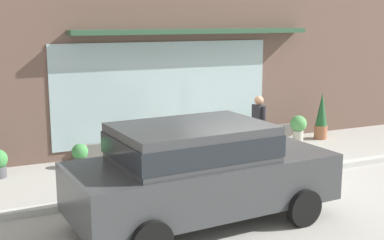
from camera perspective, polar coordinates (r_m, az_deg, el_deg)
The scene contains 12 objects.
ground_plane at distance 11.20m, azimuth 6.66°, elevation -6.31°, with size 60.00×60.00×0.00m, color #9E9B93.
curb_strip at distance 11.02m, azimuth 7.21°, elevation -6.29°, with size 14.00×0.24×0.12m, color #B2B2AD.
storefront at distance 13.53m, azimuth -0.30°, elevation 6.69°, with size 14.00×0.81×4.67m.
fire_hydrant at distance 11.50m, azimuth 4.83°, elevation -3.50°, with size 0.41×0.37×0.91m.
pedestrian_with_handbag at distance 12.08m, azimuth 7.39°, elevation -0.57°, with size 0.23×0.63×1.59m.
parked_car_dark_gray at distance 8.49m, azimuth 0.77°, elevation -5.31°, with size 4.49×2.25×1.68m.
potted_plant_window_right at distance 14.95m, azimuth 14.06°, elevation 0.35°, with size 0.36×0.36×1.32m.
potted_plant_corner_tall at distance 14.23m, azimuth 11.63°, elevation -0.77°, with size 0.45×0.45×0.78m.
potted_plant_near_hydrant at distance 12.99m, azimuth 2.47°, elevation -2.08°, with size 0.41×0.41×0.65m.
potted_plant_window_left at distance 13.81m, azimuth 7.18°, elevation -1.57°, with size 0.49×0.49×0.66m.
potted_plant_doorstep at distance 12.06m, azimuth -12.22°, elevation -3.74°, with size 0.37×0.37×0.55m.
potted_plant_window_center at distance 12.29m, azimuth -4.55°, elevation -2.91°, with size 0.56×0.56×0.72m.
Camera 1 is at (-5.66, -9.06, 3.35)m, focal length 48.42 mm.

